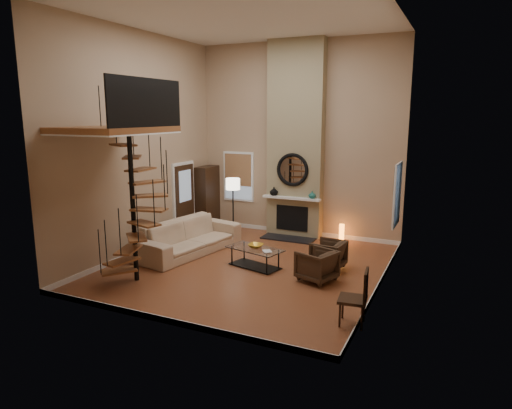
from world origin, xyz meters
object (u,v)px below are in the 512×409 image
at_px(armchair_near, 331,255).
at_px(side_chair, 358,295).
at_px(coffee_table, 255,255).
at_px(floor_lamp, 233,189).
at_px(sofa, 189,237).
at_px(hutch, 208,197).
at_px(accent_lamp, 342,233).
at_px(armchair_far, 319,266).

relative_size(armchair_near, side_chair, 0.72).
bearing_deg(coffee_table, armchair_near, 18.57).
height_order(coffee_table, side_chair, side_chair).
bearing_deg(armchair_near, floor_lamp, -109.07).
xyz_separation_m(armchair_near, floor_lamp, (-3.31, 1.54, 1.06)).
bearing_deg(sofa, hutch, 30.17).
distance_m(armchair_near, coffee_table, 1.74).
bearing_deg(side_chair, armchair_near, 114.84).
relative_size(floor_lamp, accent_lamp, 3.38).
distance_m(sofa, armchair_far, 3.70).
bearing_deg(hutch, accent_lamp, 1.47).
bearing_deg(sofa, accent_lamp, -42.17).
xyz_separation_m(hutch, accent_lamp, (4.22, 0.11, -0.70)).
xyz_separation_m(armchair_far, side_chair, (1.17, -1.65, 0.17)).
relative_size(hutch, sofa, 0.65).
bearing_deg(floor_lamp, armchair_near, -25.01).
distance_m(armchair_far, side_chair, 2.03).
bearing_deg(floor_lamp, armchair_far, -35.92).
relative_size(armchair_near, armchair_far, 0.98).
distance_m(armchair_near, accent_lamp, 2.39).
height_order(coffee_table, floor_lamp, floor_lamp).
bearing_deg(floor_lamp, coffee_table, -51.62).
relative_size(hutch, floor_lamp, 1.12).
height_order(armchair_near, coffee_table, armchair_near).
height_order(armchair_near, floor_lamp, floor_lamp).
relative_size(armchair_far, coffee_table, 0.51).
bearing_deg(side_chair, sofa, 154.74).
distance_m(sofa, side_chair, 5.33).
bearing_deg(coffee_table, floor_lamp, 128.38).
height_order(hutch, side_chair, hutch).
relative_size(coffee_table, accent_lamp, 2.80).
height_order(sofa, armchair_far, sofa).
height_order(armchair_far, side_chair, side_chair).
bearing_deg(accent_lamp, floor_lamp, -164.60).
relative_size(sofa, armchair_far, 4.06).
bearing_deg(floor_lamp, accent_lamp, 15.40).
distance_m(hutch, accent_lamp, 4.28).
bearing_deg(armchair_near, side_chair, 30.78).
xyz_separation_m(hutch, armchair_near, (4.58, -2.25, -0.60)).
height_order(hutch, coffee_table, hutch).
bearing_deg(coffee_table, hutch, 136.22).
xyz_separation_m(floor_lamp, accent_lamp, (2.96, 0.81, -1.16)).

